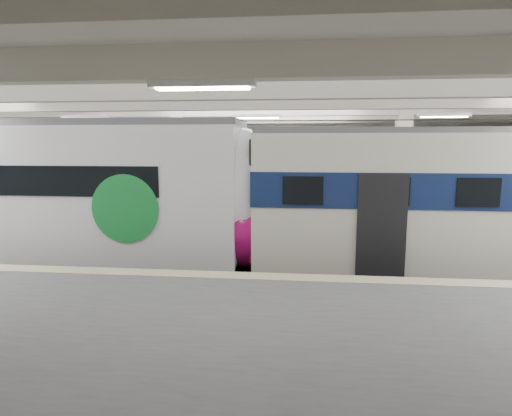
# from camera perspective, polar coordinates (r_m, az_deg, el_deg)

# --- Properties ---
(station_hall) EXTENTS (36.00, 24.00, 5.75)m
(station_hall) POSITION_cam_1_polar(r_m,az_deg,el_deg) (10.86, -1.84, 4.30)
(station_hall) COLOR black
(station_hall) RESTS_ON ground
(modern_emu) EXTENTS (14.86, 3.07, 4.74)m
(modern_emu) POSITION_cam_1_polar(r_m,az_deg,el_deg) (14.47, -23.64, 1.04)
(modern_emu) COLOR white
(modern_emu) RESTS_ON ground
(older_rer) EXTENTS (13.60, 3.00, 4.48)m
(older_rer) POSITION_cam_1_polar(r_m,az_deg,el_deg) (13.70, 29.16, 0.35)
(older_rer) COLOR silver
(older_rer) RESTS_ON ground
(far_train) EXTENTS (13.81, 2.88, 4.41)m
(far_train) POSITION_cam_1_polar(r_m,az_deg,el_deg) (19.49, -16.20, 3.11)
(far_train) COLOR white
(far_train) RESTS_ON ground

